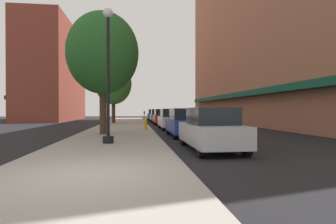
{
  "coord_description": "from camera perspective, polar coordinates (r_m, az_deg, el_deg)",
  "views": [
    {
      "loc": [
        1.04,
        -6.37,
        1.57
      ],
      "look_at": [
        4.2,
        19.1,
        1.37
      ],
      "focal_mm": 29.27,
      "sensor_mm": 36.0,
      "label": 1
    }
  ],
  "objects": [
    {
      "name": "ground_plane",
      "position": [
        24.6,
        -0.15,
        -3.22
      ],
      "size": [
        90.0,
        90.0,
        0.0
      ],
      "primitive_type": "plane",
      "color": "black"
    },
    {
      "name": "sidewalk_slab",
      "position": [
        25.43,
        -9.42,
        -2.97
      ],
      "size": [
        4.8,
        50.0,
        0.12
      ],
      "primitive_type": "cube",
      "color": "gray",
      "rests_on": "ground"
    },
    {
      "name": "building_right_brick",
      "position": [
        33.77,
        19.18,
        21.01
      ],
      "size": [
        6.8,
        40.0,
        26.95
      ],
      "color": "#9E6047",
      "rests_on": "ground"
    },
    {
      "name": "building_far_background",
      "position": [
        45.35,
        -22.63,
        7.41
      ],
      "size": [
        6.8,
        18.0,
        14.23
      ],
      "color": "brown",
      "rests_on": "ground"
    },
    {
      "name": "lamppost",
      "position": [
        12.31,
        -12.38,
        8.04
      ],
      "size": [
        0.48,
        0.48,
        5.9
      ],
      "color": "black",
      "rests_on": "sidewalk_slab"
    },
    {
      "name": "fire_hydrant",
      "position": [
        20.04,
        -4.73,
        -2.57
      ],
      "size": [
        0.33,
        0.26,
        0.79
      ],
      "color": "gold",
      "rests_on": "sidewalk_slab"
    },
    {
      "name": "parking_meter_near",
      "position": [
        27.35,
        -4.95,
        -0.86
      ],
      "size": [
        0.14,
        0.09,
        1.31
      ],
      "color": "slate",
      "rests_on": "sidewalk_slab"
    },
    {
      "name": "tree_near",
      "position": [
        31.23,
        -11.3,
        5.8
      ],
      "size": [
        4.02,
        4.02,
        6.7
      ],
      "color": "#422D1E",
      "rests_on": "sidewalk_slab"
    },
    {
      "name": "tree_mid",
      "position": [
        17.15,
        -13.42,
        11.8
      ],
      "size": [
        4.26,
        4.26,
        7.3
      ],
      "color": "#422D1E",
      "rests_on": "sidewalk_slab"
    },
    {
      "name": "car_silver",
      "position": [
        10.77,
        8.91,
        -3.63
      ],
      "size": [
        1.8,
        4.3,
        1.66
      ],
      "rotation": [
        0.0,
        0.0,
        -0.02
      ],
      "color": "black",
      "rests_on": "ground"
    },
    {
      "name": "car_blue",
      "position": [
        16.24,
        3.44,
        -2.25
      ],
      "size": [
        1.8,
        4.3,
        1.66
      ],
      "rotation": [
        0.0,
        0.0,
        0.04
      ],
      "color": "black",
      "rests_on": "ground"
    },
    {
      "name": "car_white",
      "position": [
        22.11,
        0.63,
        -1.54
      ],
      "size": [
        1.8,
        4.3,
        1.66
      ],
      "rotation": [
        0.0,
        0.0,
        0.04
      ],
      "color": "black",
      "rests_on": "ground"
    },
    {
      "name": "car_red",
      "position": [
        28.9,
        -1.19,
        -1.07
      ],
      "size": [
        1.8,
        4.3,
        1.66
      ],
      "rotation": [
        0.0,
        0.0,
        -0.0
      ],
      "color": "black",
      "rests_on": "ground"
    },
    {
      "name": "car_green",
      "position": [
        34.94,
        -2.21,
        -0.81
      ],
      "size": [
        1.8,
        4.3,
        1.66
      ],
      "rotation": [
        0.0,
        0.0,
        -0.03
      ],
      "color": "black",
      "rests_on": "ground"
    },
    {
      "name": "car_black",
      "position": [
        41.83,
        -3.01,
        -0.6
      ],
      "size": [
        1.8,
        4.3,
        1.66
      ],
      "rotation": [
        0.0,
        0.0,
        -0.01
      ],
      "color": "black",
      "rests_on": "ground"
    }
  ]
}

